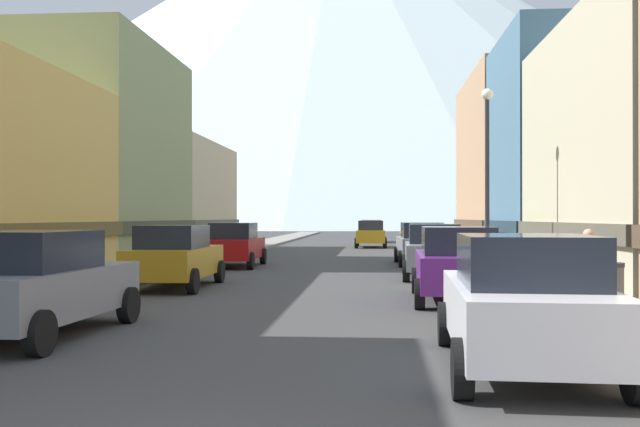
{
  "coord_description": "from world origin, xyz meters",
  "views": [
    {
      "loc": [
        1.85,
        -4.46,
        2.01
      ],
      "look_at": [
        -0.83,
        30.32,
        2.18
      ],
      "focal_mm": 39.79,
      "sensor_mm": 36.0,
      "label": 1
    }
  ],
  "objects_px": {
    "trash_bin_right": "(609,288)",
    "car_right_0": "(524,302)",
    "car_right_1": "(457,264)",
    "car_driving_1": "(371,234)",
    "pedestrian_1": "(589,271)",
    "car_left_2": "(234,244)",
    "car_driving_0": "(371,231)",
    "car_right_3": "(421,243)",
    "streetlamp_right": "(487,153)",
    "car_left_1": "(175,256)",
    "pedestrian_0": "(28,266)",
    "car_right_2": "(434,251)",
    "car_left_0": "(36,283)"
  },
  "relations": [
    {
      "from": "car_right_0",
      "to": "trash_bin_right",
      "type": "bearing_deg",
      "value": 61.02
    },
    {
      "from": "car_left_1",
      "to": "car_driving_1",
      "type": "relative_size",
      "value": 1.0
    },
    {
      "from": "car_driving_1",
      "to": "trash_bin_right",
      "type": "height_order",
      "value": "car_driving_1"
    },
    {
      "from": "car_left_1",
      "to": "car_right_0",
      "type": "xyz_separation_m",
      "value": [
        7.6,
        -10.25,
        0.0
      ]
    },
    {
      "from": "car_right_0",
      "to": "pedestrian_1",
      "type": "height_order",
      "value": "car_right_0"
    },
    {
      "from": "streetlamp_right",
      "to": "pedestrian_1",
      "type": "bearing_deg",
      "value": -83.01
    },
    {
      "from": "car_left_0",
      "to": "pedestrian_1",
      "type": "xyz_separation_m",
      "value": [
        10.05,
        3.53,
        -0.01
      ]
    },
    {
      "from": "car_driving_1",
      "to": "car_left_0",
      "type": "bearing_deg",
      "value": -98.64
    },
    {
      "from": "car_left_0",
      "to": "car_left_1",
      "type": "bearing_deg",
      "value": 89.98
    },
    {
      "from": "car_left_2",
      "to": "streetlamp_right",
      "type": "distance_m",
      "value": 11.33
    },
    {
      "from": "car_left_1",
      "to": "streetlamp_right",
      "type": "distance_m",
      "value": 10.01
    },
    {
      "from": "car_right_1",
      "to": "car_driving_1",
      "type": "height_order",
      "value": "same"
    },
    {
      "from": "pedestrian_0",
      "to": "pedestrian_1",
      "type": "distance_m",
      "value": 12.54
    },
    {
      "from": "car_driving_0",
      "to": "pedestrian_1",
      "type": "relative_size",
      "value": 2.72
    },
    {
      "from": "car_right_3",
      "to": "trash_bin_right",
      "type": "relative_size",
      "value": 4.54
    },
    {
      "from": "car_right_3",
      "to": "streetlamp_right",
      "type": "bearing_deg",
      "value": -78.62
    },
    {
      "from": "car_driving_0",
      "to": "car_right_3",
      "type": "bearing_deg",
      "value": -85.27
    },
    {
      "from": "car_left_2",
      "to": "pedestrian_1",
      "type": "relative_size",
      "value": 2.73
    },
    {
      "from": "car_right_0",
      "to": "trash_bin_right",
      "type": "relative_size",
      "value": 4.57
    },
    {
      "from": "car_driving_0",
      "to": "car_driving_1",
      "type": "relative_size",
      "value": 1.0
    },
    {
      "from": "pedestrian_1",
      "to": "streetlamp_right",
      "type": "distance_m",
      "value": 8.02
    },
    {
      "from": "pedestrian_1",
      "to": "car_driving_0",
      "type": "bearing_deg",
      "value": 96.37
    },
    {
      "from": "car_right_0",
      "to": "pedestrian_0",
      "type": "distance_m",
      "value": 12.01
    },
    {
      "from": "car_driving_1",
      "to": "pedestrian_1",
      "type": "xyz_separation_m",
      "value": [
        4.65,
        -32.01,
        -0.01
      ]
    },
    {
      "from": "car_right_3",
      "to": "streetlamp_right",
      "type": "relative_size",
      "value": 0.76
    },
    {
      "from": "car_left_0",
      "to": "car_driving_0",
      "type": "distance_m",
      "value": 45.49
    },
    {
      "from": "car_left_1",
      "to": "pedestrian_0",
      "type": "distance_m",
      "value": 4.41
    },
    {
      "from": "car_left_0",
      "to": "pedestrian_0",
      "type": "bearing_deg",
      "value": 118.21
    },
    {
      "from": "car_left_0",
      "to": "trash_bin_right",
      "type": "bearing_deg",
      "value": 14.33
    },
    {
      "from": "car_right_2",
      "to": "trash_bin_right",
      "type": "bearing_deg",
      "value": -75.16
    },
    {
      "from": "car_right_1",
      "to": "pedestrian_1",
      "type": "relative_size",
      "value": 2.76
    },
    {
      "from": "trash_bin_right",
      "to": "pedestrian_1",
      "type": "distance_m",
      "value": 0.97
    },
    {
      "from": "trash_bin_right",
      "to": "pedestrian_0",
      "type": "distance_m",
      "value": 12.75
    },
    {
      "from": "car_driving_1",
      "to": "car_right_1",
      "type": "bearing_deg",
      "value": -85.8
    },
    {
      "from": "car_driving_0",
      "to": "pedestrian_1",
      "type": "bearing_deg",
      "value": -83.63
    },
    {
      "from": "car_left_0",
      "to": "car_right_2",
      "type": "height_order",
      "value": "same"
    },
    {
      "from": "car_driving_1",
      "to": "streetlamp_right",
      "type": "xyz_separation_m",
      "value": [
        3.75,
        -24.67,
        3.09
      ]
    },
    {
      "from": "car_right_1",
      "to": "car_right_3",
      "type": "xyz_separation_m",
      "value": [
        0.0,
        12.96,
        0.0
      ]
    },
    {
      "from": "car_left_2",
      "to": "car_right_2",
      "type": "relative_size",
      "value": 0.99
    },
    {
      "from": "car_left_2",
      "to": "pedestrian_1",
      "type": "distance_m",
      "value": 16.65
    },
    {
      "from": "trash_bin_right",
      "to": "car_right_0",
      "type": "bearing_deg",
      "value": -118.98
    },
    {
      "from": "car_left_0",
      "to": "car_left_2",
      "type": "xyz_separation_m",
      "value": [
        0.0,
        16.8,
        0.0
      ]
    },
    {
      "from": "car_left_2",
      "to": "car_driving_1",
      "type": "relative_size",
      "value": 1.01
    },
    {
      "from": "car_right_2",
      "to": "car_right_3",
      "type": "height_order",
      "value": "same"
    },
    {
      "from": "car_right_0",
      "to": "car_driving_0",
      "type": "height_order",
      "value": "same"
    },
    {
      "from": "car_right_2",
      "to": "pedestrian_0",
      "type": "height_order",
      "value": "car_right_2"
    },
    {
      "from": "car_left_1",
      "to": "trash_bin_right",
      "type": "distance_m",
      "value": 11.61
    },
    {
      "from": "car_left_2",
      "to": "car_driving_0",
      "type": "bearing_deg",
      "value": 79.22
    },
    {
      "from": "car_left_1",
      "to": "car_right_2",
      "type": "xyz_separation_m",
      "value": [
        7.6,
        3.98,
        0.0
      ]
    },
    {
      "from": "car_right_1",
      "to": "trash_bin_right",
      "type": "relative_size",
      "value": 4.55
    }
  ]
}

